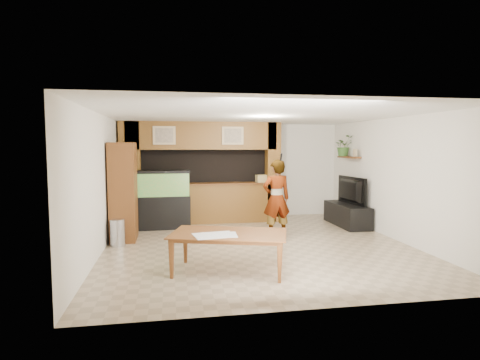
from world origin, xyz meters
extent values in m
plane|color=#9D886D|center=(0.00, 0.00, 0.00)|extent=(6.50, 6.50, 0.00)
plane|color=white|center=(0.00, 0.00, 2.60)|extent=(6.50, 6.50, 0.00)
plane|color=silver|center=(0.00, 3.25, 1.30)|extent=(6.00, 0.00, 6.00)
plane|color=silver|center=(-3.00, 0.00, 1.30)|extent=(0.00, 6.50, 6.50)
plane|color=silver|center=(3.00, 0.00, 1.30)|extent=(0.00, 6.50, 6.50)
cube|color=brown|center=(-0.90, 2.45, 0.50)|extent=(3.80, 0.35, 1.00)
cube|color=brown|center=(-0.90, 2.45, 1.02)|extent=(3.80, 0.43, 0.04)
cube|color=brown|center=(-0.90, 2.45, 2.25)|extent=(3.80, 0.35, 0.70)
cube|color=brown|center=(-2.70, 2.45, 1.30)|extent=(0.50, 0.35, 2.60)
cube|color=brown|center=(0.95, 2.45, 1.30)|extent=(0.35, 0.35, 2.60)
cube|color=black|center=(-0.90, 3.00, 1.45)|extent=(4.20, 0.45, 0.85)
cube|color=tan|center=(-1.85, 2.26, 2.25)|extent=(0.55, 0.03, 0.45)
cube|color=tan|center=(-1.85, 2.24, 2.25)|extent=(0.43, 0.01, 0.35)
cube|color=tan|center=(-0.15, 2.26, 2.25)|extent=(0.55, 0.03, 0.45)
cube|color=tan|center=(-0.15, 2.24, 2.25)|extent=(0.43, 0.01, 0.35)
cylinder|color=black|center=(-2.97, 1.00, 1.90)|extent=(0.04, 0.25, 0.25)
cylinder|color=white|center=(-2.94, 1.00, 1.90)|extent=(0.01, 0.21, 0.21)
cube|color=brown|center=(2.85, 1.95, 1.70)|extent=(0.25, 0.90, 0.04)
cube|color=brown|center=(-2.70, 0.92, 1.03)|extent=(0.52, 0.85, 2.07)
cylinder|color=#B2B2B7|center=(-2.77, 0.37, 0.27)|extent=(0.30, 0.30, 0.54)
cube|color=black|center=(-1.89, 1.95, 0.40)|extent=(1.27, 0.48, 0.80)
cube|color=#377C31|center=(-1.89, 1.95, 1.07)|extent=(1.22, 0.45, 0.55)
cube|color=black|center=(-1.89, 1.95, 1.38)|extent=(1.27, 0.48, 0.06)
cube|color=black|center=(2.65, 1.55, 0.27)|extent=(0.59, 1.62, 0.54)
imported|color=black|center=(2.65, 1.55, 0.88)|extent=(0.30, 1.20, 0.69)
cube|color=tan|center=(2.85, 1.61, 1.82)|extent=(0.04, 0.15, 0.20)
imported|color=#325B24|center=(2.82, 2.22, 2.00)|extent=(0.56, 0.50, 0.55)
imported|color=tan|center=(0.55, 0.56, 0.85)|extent=(0.66, 0.47, 1.70)
cylinder|color=black|center=(0.60, 0.40, 1.76)|extent=(0.04, 0.11, 0.17)
imported|color=brown|center=(-0.83, -1.67, 0.32)|extent=(2.02, 1.48, 0.63)
cube|color=silver|center=(-1.06, -1.79, 0.64)|extent=(0.68, 0.54, 0.01)
cube|color=silver|center=(-0.99, -1.78, 0.64)|extent=(0.56, 0.42, 0.01)
cube|color=tan|center=(0.65, 2.45, 1.14)|extent=(0.32, 0.24, 0.19)
camera|label=1|loc=(-1.70, -7.79, 2.02)|focal=30.00mm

